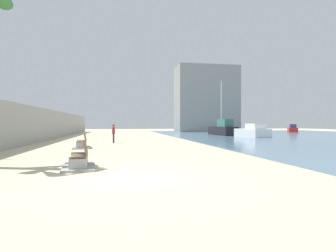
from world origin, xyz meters
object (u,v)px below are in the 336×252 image
object	(u,v)px
bench_far	(82,144)
person_walking	(114,132)
boat_nearest	(293,129)
boat_outer	(253,132)
boat_mid_bay	(223,129)
bench_near	(80,162)

from	to	relation	value
bench_far	person_walking	bearing A→B (deg)	66.76
boat_nearest	boat_outer	size ratio (longest dim) A/B	1.07
person_walking	boat_outer	bearing A→B (deg)	23.88
person_walking	boat_mid_bay	world-z (taller)	boat_mid_bay
boat_mid_bay	person_walking	bearing A→B (deg)	-137.52
boat_mid_bay	bench_near	bearing A→B (deg)	-120.24
boat_outer	boat_nearest	bearing A→B (deg)	46.15
bench_near	boat_outer	world-z (taller)	boat_outer
person_walking	boat_mid_bay	size ratio (longest dim) A/B	0.21
boat_nearest	boat_outer	world-z (taller)	boat_outer
boat_mid_bay	bench_far	bearing A→B (deg)	-132.71
boat_nearest	person_walking	bearing A→B (deg)	-143.18
bench_far	boat_outer	bearing A→B (deg)	33.06
bench_near	person_walking	world-z (taller)	person_walking
bench_near	boat_mid_bay	world-z (taller)	boat_mid_bay
person_walking	boat_nearest	size ratio (longest dim) A/B	0.31
bench_near	boat_outer	size ratio (longest dim) A/B	0.47
person_walking	boat_outer	world-z (taller)	boat_outer
person_walking	boat_outer	xyz separation A→B (m)	(15.72, 6.96, -0.24)
bench_near	bench_far	size ratio (longest dim) A/B	1.00
bench_near	bench_far	bearing A→B (deg)	96.54
boat_nearest	boat_mid_bay	world-z (taller)	boat_mid_bay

